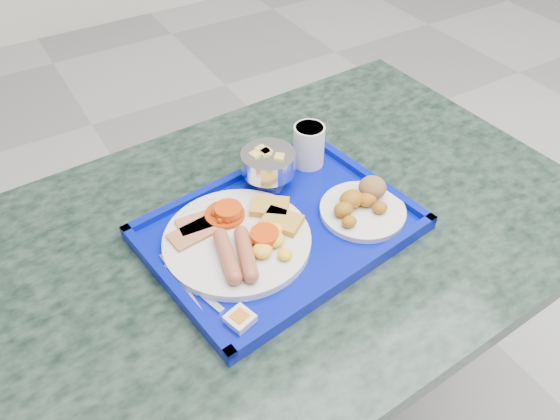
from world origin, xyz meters
The scene contains 9 objects.
table centered at (-0.64, 0.41, 0.51)m, with size 1.14×0.79×0.69m.
tray centered at (-0.66, 0.40, 0.70)m, with size 0.48×0.38×0.03m.
main_plate centered at (-0.74, 0.40, 0.72)m, with size 0.25×0.25×0.04m.
bread_plate centered at (-0.51, 0.36, 0.72)m, with size 0.15×0.15×0.05m.
fruit_bowl centered at (-0.62, 0.51, 0.75)m, with size 0.10×0.10×0.07m.
juice_cup centered at (-0.52, 0.52, 0.75)m, with size 0.06×0.06×0.08m.
spoon centered at (-0.83, 0.41, 0.71)m, with size 0.07×0.18×0.01m.
knife centered at (-0.86, 0.36, 0.71)m, with size 0.01×0.17×0.00m, color silver.
jam_packet centered at (-0.81, 0.26, 0.71)m, with size 0.05×0.05×0.01m.
Camera 1 is at (-1.01, -0.18, 1.37)m, focal length 35.00 mm.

